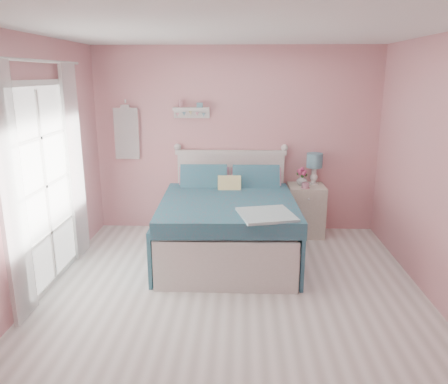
# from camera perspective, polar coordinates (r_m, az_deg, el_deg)

# --- Properties ---
(floor) EXTENTS (4.50, 4.50, 0.00)m
(floor) POSITION_cam_1_polar(r_m,az_deg,el_deg) (4.50, 1.06, -14.30)
(floor) COLOR beige
(floor) RESTS_ON ground
(room_shell) EXTENTS (4.50, 4.50, 4.50)m
(room_shell) POSITION_cam_1_polar(r_m,az_deg,el_deg) (3.97, 1.17, 6.02)
(room_shell) COLOR pink
(room_shell) RESTS_ON floor
(bed) EXTENTS (1.65, 2.05, 1.17)m
(bed) POSITION_cam_1_polar(r_m,az_deg,el_deg) (5.47, 0.59, -4.22)
(bed) COLOR silver
(bed) RESTS_ON floor
(nightstand) EXTENTS (0.50, 0.49, 0.72)m
(nightstand) POSITION_cam_1_polar(r_m,az_deg,el_deg) (6.26, 10.61, -2.35)
(nightstand) COLOR beige
(nightstand) RESTS_ON floor
(table_lamp) EXTENTS (0.22, 0.22, 0.44)m
(table_lamp) POSITION_cam_1_polar(r_m,az_deg,el_deg) (6.20, 11.73, 3.76)
(table_lamp) COLOR white
(table_lamp) RESTS_ON nightstand
(vase) EXTENTS (0.17, 0.17, 0.15)m
(vase) POSITION_cam_1_polar(r_m,az_deg,el_deg) (6.16, 10.12, 1.58)
(vase) COLOR silver
(vase) RESTS_ON nightstand
(teacup) EXTENTS (0.11, 0.11, 0.08)m
(teacup) POSITION_cam_1_polar(r_m,az_deg,el_deg) (6.00, 10.58, 0.85)
(teacup) COLOR #CF8BA4
(teacup) RESTS_ON nightstand
(roses) EXTENTS (0.14, 0.11, 0.12)m
(roses) POSITION_cam_1_polar(r_m,az_deg,el_deg) (6.13, 10.15, 2.61)
(roses) COLOR #D5497F
(roses) RESTS_ON vase
(wall_shelf) EXTENTS (0.50, 0.15, 0.25)m
(wall_shelf) POSITION_cam_1_polar(r_m,az_deg,el_deg) (6.17, -4.32, 10.64)
(wall_shelf) COLOR silver
(wall_shelf) RESTS_ON room_shell
(hanging_dress) EXTENTS (0.34, 0.03, 0.72)m
(hanging_dress) POSITION_cam_1_polar(r_m,az_deg,el_deg) (6.37, -12.61, 7.43)
(hanging_dress) COLOR white
(hanging_dress) RESTS_ON room_shell
(french_door) EXTENTS (0.04, 1.32, 2.16)m
(french_door) POSITION_cam_1_polar(r_m,az_deg,el_deg) (4.92, -22.37, 0.58)
(french_door) COLOR silver
(french_door) RESTS_ON floor
(curtain_near) EXTENTS (0.04, 0.40, 2.32)m
(curtain_near) POSITION_cam_1_polar(r_m,az_deg,el_deg) (4.23, -25.99, -0.58)
(curtain_near) COLOR white
(curtain_near) RESTS_ON floor
(curtain_far) EXTENTS (0.04, 0.40, 2.32)m
(curtain_far) POSITION_cam_1_polar(r_m,az_deg,el_deg) (5.54, -18.89, 3.57)
(curtain_far) COLOR white
(curtain_far) RESTS_ON floor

